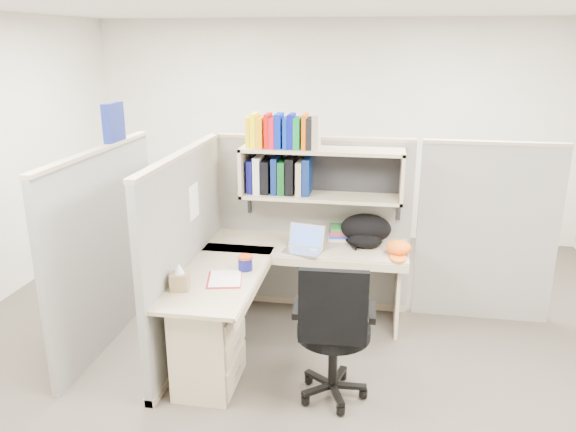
% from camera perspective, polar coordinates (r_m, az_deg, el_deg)
% --- Properties ---
extents(ground, '(6.00, 6.00, 0.00)m').
position_cam_1_polar(ground, '(4.73, 0.89, -13.64)').
color(ground, '#353129').
rests_on(ground, ground).
extents(room_shell, '(6.00, 6.00, 6.00)m').
position_cam_1_polar(room_shell, '(4.13, 1.00, 5.99)').
color(room_shell, beige).
rests_on(room_shell, ground).
extents(cubicle, '(3.79, 1.84, 1.95)m').
position_cam_1_polar(cubicle, '(4.81, -2.55, -1.14)').
color(cubicle, slate).
rests_on(cubicle, ground).
extents(desk, '(1.74, 1.75, 0.73)m').
position_cam_1_polar(desk, '(4.34, -5.08, -10.07)').
color(desk, tan).
rests_on(desk, ground).
extents(laptop, '(0.36, 0.36, 0.22)m').
position_cam_1_polar(laptop, '(4.70, 1.50, -2.44)').
color(laptop, '#ACACB0').
rests_on(laptop, desk).
extents(backpack, '(0.48, 0.39, 0.26)m').
position_cam_1_polar(backpack, '(4.92, 7.90, -1.46)').
color(backpack, black).
rests_on(backpack, desk).
extents(orange_cap, '(0.22, 0.25, 0.12)m').
position_cam_1_polar(orange_cap, '(4.77, 11.16, -3.16)').
color(orange_cap, '#DF5C13').
rests_on(orange_cap, desk).
extents(snack_canister, '(0.12, 0.12, 0.12)m').
position_cam_1_polar(snack_canister, '(4.38, -4.37, -4.74)').
color(snack_canister, '#0E1055').
rests_on(snack_canister, desk).
extents(tissue_box, '(0.15, 0.15, 0.20)m').
position_cam_1_polar(tissue_box, '(4.09, -10.97, -6.06)').
color(tissue_box, '#8C724F').
rests_on(tissue_box, desk).
extents(mouse, '(0.10, 0.08, 0.03)m').
position_cam_1_polar(mouse, '(4.74, 2.62, -3.49)').
color(mouse, '#89A1C3').
rests_on(mouse, desk).
extents(paper_cup, '(0.09, 0.09, 0.11)m').
position_cam_1_polar(paper_cup, '(4.99, 2.07, -1.94)').
color(paper_cup, white).
rests_on(paper_cup, desk).
extents(book_stack, '(0.19, 0.25, 0.11)m').
position_cam_1_polar(book_stack, '(5.08, 5.11, -1.63)').
color(book_stack, slate).
rests_on(book_stack, desk).
extents(loose_paper, '(0.29, 0.35, 0.00)m').
position_cam_1_polar(loose_paper, '(4.26, -6.39, -6.30)').
color(loose_paper, silver).
rests_on(loose_paper, desk).
extents(task_chair, '(0.57, 0.52, 1.07)m').
position_cam_1_polar(task_chair, '(3.99, 4.58, -13.69)').
color(task_chair, black).
rests_on(task_chair, ground).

